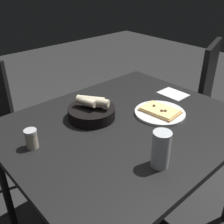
{
  "coord_description": "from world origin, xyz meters",
  "views": [
    {
      "loc": [
        -0.77,
        0.78,
        1.41
      ],
      "look_at": [
        0.09,
        0.0,
        0.76
      ],
      "focal_mm": 42.24,
      "sensor_mm": 36.0,
      "label": 1
    }
  ],
  "objects_px": {
    "pizza_plate": "(160,112)",
    "chair_near": "(190,93)",
    "dining_table": "(125,133)",
    "pepper_shaker": "(32,140)",
    "bread_basket": "(92,111)",
    "beer_glass": "(161,151)"
  },
  "relations": [
    {
      "from": "bread_basket",
      "to": "chair_near",
      "type": "relative_size",
      "value": 0.25
    },
    {
      "from": "dining_table",
      "to": "pepper_shaker",
      "type": "xyz_separation_m",
      "value": [
        0.12,
        0.43,
        0.1
      ]
    },
    {
      "from": "bread_basket",
      "to": "beer_glass",
      "type": "relative_size",
      "value": 1.58
    },
    {
      "from": "dining_table",
      "to": "pizza_plate",
      "type": "distance_m",
      "value": 0.21
    },
    {
      "from": "pizza_plate",
      "to": "chair_near",
      "type": "xyz_separation_m",
      "value": [
        0.27,
        -0.74,
        -0.22
      ]
    },
    {
      "from": "beer_glass",
      "to": "pepper_shaker",
      "type": "distance_m",
      "value": 0.53
    },
    {
      "from": "beer_glass",
      "to": "bread_basket",
      "type": "bearing_deg",
      "value": -3.88
    },
    {
      "from": "dining_table",
      "to": "pepper_shaker",
      "type": "bearing_deg",
      "value": 74.37
    },
    {
      "from": "beer_glass",
      "to": "dining_table",
      "type": "bearing_deg",
      "value": -21.37
    },
    {
      "from": "bread_basket",
      "to": "beer_glass",
      "type": "xyz_separation_m",
      "value": [
        -0.46,
        0.03,
        0.03
      ]
    },
    {
      "from": "pizza_plate",
      "to": "pepper_shaker",
      "type": "height_order",
      "value": "pepper_shaker"
    },
    {
      "from": "beer_glass",
      "to": "pizza_plate",
      "type": "bearing_deg",
      "value": -51.28
    },
    {
      "from": "pizza_plate",
      "to": "bread_basket",
      "type": "distance_m",
      "value": 0.35
    },
    {
      "from": "bread_basket",
      "to": "pizza_plate",
      "type": "bearing_deg",
      "value": -126.11
    },
    {
      "from": "bread_basket",
      "to": "pepper_shaker",
      "type": "height_order",
      "value": "bread_basket"
    },
    {
      "from": "bread_basket",
      "to": "pepper_shaker",
      "type": "bearing_deg",
      "value": 94.85
    },
    {
      "from": "chair_near",
      "to": "pepper_shaker",
      "type": "bearing_deg",
      "value": 94.03
    },
    {
      "from": "pepper_shaker",
      "to": "chair_near",
      "type": "height_order",
      "value": "chair_near"
    },
    {
      "from": "bread_basket",
      "to": "chair_near",
      "type": "distance_m",
      "value": 1.06
    },
    {
      "from": "pizza_plate",
      "to": "chair_near",
      "type": "bearing_deg",
      "value": -69.75
    },
    {
      "from": "dining_table",
      "to": "beer_glass",
      "type": "bearing_deg",
      "value": 158.63
    },
    {
      "from": "pepper_shaker",
      "to": "chair_near",
      "type": "distance_m",
      "value": 1.39
    }
  ]
}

